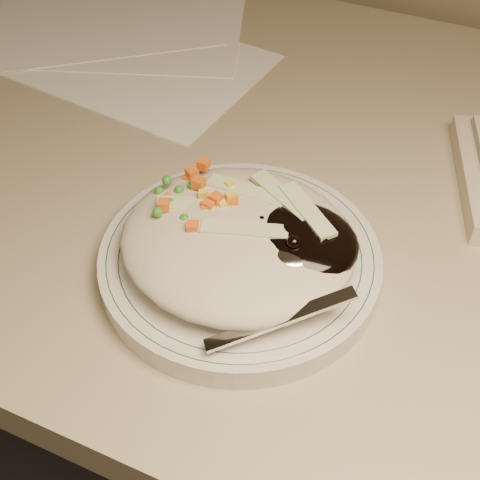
% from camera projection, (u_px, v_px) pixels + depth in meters
% --- Properties ---
extents(desk, '(1.40, 0.70, 0.74)m').
position_uv_depth(desk, '(371.00, 317.00, 0.78)').
color(desk, gray).
rests_on(desk, ground).
extents(plate, '(0.23, 0.23, 0.02)m').
position_uv_depth(plate, '(240.00, 262.00, 0.56)').
color(plate, silver).
rests_on(plate, desk).
extents(plate_rim, '(0.22, 0.22, 0.00)m').
position_uv_depth(plate_rim, '(240.00, 254.00, 0.55)').
color(plate_rim, '#144723').
rests_on(plate_rim, plate).
extents(meal, '(0.20, 0.19, 0.05)m').
position_uv_depth(meal, '(244.00, 237.00, 0.54)').
color(meal, '#ADA48C').
rests_on(meal, plate).
extents(papers, '(0.44, 0.37, 0.00)m').
position_uv_depth(papers, '(118.00, 36.00, 0.85)').
color(papers, white).
rests_on(papers, desk).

